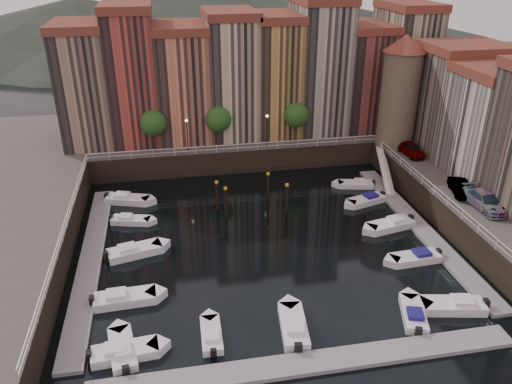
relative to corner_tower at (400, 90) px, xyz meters
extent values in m
plane|color=black|center=(-20.00, -14.50, -10.19)|extent=(200.00, 200.00, 0.00)
cube|color=black|center=(-20.00, 11.50, -8.69)|extent=(80.00, 20.00, 3.00)
cube|color=gray|center=(-36.20, -15.50, -10.02)|extent=(2.00, 28.00, 0.35)
cube|color=gray|center=(-3.80, -15.50, -10.02)|extent=(2.00, 28.00, 0.35)
cube|color=gray|center=(-20.00, -31.50, -10.02)|extent=(30.00, 2.00, 0.35)
cone|color=#2D382D|center=(-50.00, 95.50, -3.19)|extent=(80.00, 80.00, 14.00)
cone|color=#2D382D|center=(-15.00, 95.50, -1.19)|extent=(100.00, 100.00, 18.00)
cone|color=#2D382D|center=(20.00, 95.50, -4.19)|extent=(70.00, 70.00, 12.00)
cube|color=#95755F|center=(-38.00, 9.00, -0.19)|extent=(6.00, 10.00, 14.00)
cube|color=brown|center=(-38.00, 9.00, 7.31)|extent=(6.30, 10.30, 1.00)
cube|color=#A43E33|center=(-32.10, 9.00, 0.81)|extent=(5.80, 10.00, 16.00)
cube|color=brown|center=(-32.10, 9.00, 9.31)|extent=(6.10, 10.30, 1.00)
cube|color=#CE7654|center=(-25.95, 9.00, -0.44)|extent=(6.50, 10.00, 13.50)
cube|color=brown|center=(-25.95, 9.00, 6.81)|extent=(6.80, 10.30, 1.00)
cube|color=#CEB692|center=(-19.60, 9.00, 0.31)|extent=(6.20, 10.00, 15.00)
cube|color=brown|center=(-19.60, 9.00, 8.31)|extent=(6.50, 10.30, 1.00)
cube|color=#B88943|center=(-13.70, 9.00, 0.06)|extent=(5.60, 10.00, 14.50)
cube|color=brown|center=(-13.70, 9.00, 7.81)|extent=(5.90, 10.30, 1.00)
cube|color=#AA9F8D|center=(-7.70, 9.00, 1.06)|extent=(6.40, 10.00, 16.50)
cube|color=brown|center=(-1.50, 9.00, -0.69)|extent=(6.00, 10.00, 13.00)
cube|color=brown|center=(-1.50, 9.00, 6.31)|extent=(6.30, 10.30, 1.00)
cube|color=tan|center=(4.45, 9.00, 0.56)|extent=(5.90, 10.00, 15.50)
cube|color=brown|center=(4.45, 9.00, 8.81)|extent=(6.20, 10.30, 1.00)
cube|color=#776859|center=(6.50, -2.50, -1.19)|extent=(9.00, 8.00, 12.00)
cube|color=brown|center=(6.50, -2.50, 5.31)|extent=(9.30, 8.30, 1.00)
cube|color=beige|center=(6.50, -10.50, -1.69)|extent=(9.00, 8.00, 11.00)
cube|color=brown|center=(6.50, -10.50, 4.31)|extent=(9.30, 8.30, 1.00)
cylinder|color=#6B5B4C|center=(0.00, 0.00, -1.19)|extent=(4.60, 4.60, 12.00)
cone|color=brown|center=(0.00, 0.00, 5.61)|extent=(5.20, 5.20, 2.00)
cylinder|color=black|center=(-30.00, 3.70, -5.99)|extent=(0.30, 0.30, 2.40)
sphere|color=#1E4719|center=(-30.00, 3.70, -3.59)|extent=(3.20, 3.20, 3.20)
cylinder|color=black|center=(-22.00, 3.70, -5.99)|extent=(0.30, 0.30, 2.40)
sphere|color=#1E4719|center=(-22.00, 3.70, -3.59)|extent=(3.20, 3.20, 3.20)
cylinder|color=black|center=(-12.00, 3.70, -5.99)|extent=(0.30, 0.30, 2.40)
sphere|color=#1E4719|center=(-12.00, 3.70, -3.59)|extent=(3.20, 3.20, 3.20)
cylinder|color=black|center=(-26.00, 2.70, -5.19)|extent=(0.12, 0.12, 4.00)
sphere|color=#FFD88C|center=(-26.00, 2.70, -3.19)|extent=(0.36, 0.36, 0.36)
cylinder|color=black|center=(-16.00, 2.70, -5.19)|extent=(0.12, 0.12, 4.00)
sphere|color=#FFD88C|center=(-16.00, 2.70, -3.19)|extent=(0.36, 0.36, 0.36)
cube|color=white|center=(-20.00, 1.50, -6.24)|extent=(36.00, 0.08, 0.08)
cube|color=white|center=(-20.00, 1.50, -6.69)|extent=(36.00, 0.06, 0.06)
cube|color=white|center=(-2.00, -15.50, -6.24)|extent=(0.08, 34.00, 0.08)
cube|color=white|center=(-2.00, -15.50, -6.69)|extent=(0.06, 34.00, 0.06)
cube|color=white|center=(-38.00, -15.50, -6.24)|extent=(0.08, 34.00, 0.08)
cube|color=white|center=(-38.00, -15.50, -6.69)|extent=(0.06, 34.00, 0.06)
cube|color=white|center=(-2.90, -4.50, -8.44)|extent=(2.78, 8.26, 2.81)
cube|color=white|center=(-2.90, -4.50, -7.94)|extent=(1.93, 8.32, 3.65)
cylinder|color=black|center=(-22.91, -9.48, -8.69)|extent=(0.32, 0.32, 3.60)
cylinder|color=gold|center=(-22.91, -9.48, -6.84)|extent=(0.36, 0.36, 0.25)
cylinder|color=black|center=(-23.65, -7.83, -8.69)|extent=(0.32, 0.32, 3.60)
cylinder|color=gold|center=(-23.65, -7.83, -6.84)|extent=(0.36, 0.36, 0.25)
cylinder|color=black|center=(-16.41, -9.82, -8.69)|extent=(0.32, 0.32, 3.60)
cylinder|color=gold|center=(-16.41, -9.82, -6.84)|extent=(0.36, 0.36, 0.25)
cylinder|color=black|center=(-17.78, -6.62, -8.69)|extent=(0.32, 0.32, 3.60)
cylinder|color=gold|center=(-17.78, -6.62, -6.84)|extent=(0.36, 0.36, 0.25)
cube|color=white|center=(-32.49, -28.29, -9.88)|extent=(4.72, 2.12, 0.78)
cube|color=white|center=(-33.12, -28.34, -9.41)|extent=(1.56, 1.36, 0.52)
cube|color=black|center=(-34.89, -28.48, -9.62)|extent=(0.40, 0.55, 0.73)
cube|color=white|center=(-32.78, -22.22, -9.86)|extent=(4.98, 2.12, 0.83)
cube|color=white|center=(-33.44, -22.25, -9.36)|extent=(1.62, 1.41, 0.56)
cube|color=black|center=(-35.33, -22.34, -9.58)|extent=(0.42, 0.57, 0.78)
cube|color=white|center=(-32.24, -15.22, -9.86)|extent=(5.27, 3.10, 0.84)
cube|color=white|center=(-32.89, -15.39, -9.35)|extent=(1.86, 1.70, 0.56)
cube|color=black|center=(-34.74, -15.87, -9.58)|extent=(0.52, 0.64, 0.79)
cube|color=white|center=(-32.82, -9.00, -9.92)|extent=(4.24, 2.49, 0.68)
cube|color=white|center=(-33.35, -8.86, -9.52)|extent=(1.50, 1.37, 0.45)
cube|color=black|center=(-34.84, -8.47, -9.70)|extent=(0.42, 0.52, 0.63)
cube|color=white|center=(-33.34, -4.17, -9.87)|extent=(5.14, 3.25, 0.82)
cube|color=white|center=(-33.97, -3.97, -9.38)|extent=(1.86, 1.72, 0.55)
cube|color=black|center=(-35.73, -3.39, -9.59)|extent=(0.53, 0.64, 0.76)
cube|color=white|center=(-7.29, -27.91, -9.86)|extent=(5.19, 2.81, 0.84)
cube|color=white|center=(-6.63, -28.04, -9.36)|extent=(1.79, 1.62, 0.56)
cube|color=black|center=(-4.77, -28.40, -9.58)|extent=(0.49, 0.62, 0.78)
cube|color=white|center=(-7.06, -21.02, -9.88)|extent=(4.65, 2.01, 0.78)
cube|color=navy|center=(-6.44, -20.98, -9.42)|extent=(1.52, 1.32, 0.52)
cube|color=black|center=(-4.68, -20.89, -9.62)|extent=(0.39, 0.54, 0.73)
cube|color=white|center=(-6.76, -14.99, -9.86)|extent=(5.18, 2.90, 0.83)
cube|color=white|center=(-6.11, -14.85, -9.36)|extent=(1.80, 1.64, 0.55)
cube|color=black|center=(-4.27, -14.44, -9.58)|extent=(0.50, 0.63, 0.78)
cube|color=white|center=(-7.04, -9.21, -9.89)|extent=(4.71, 2.91, 0.75)
cube|color=navy|center=(-6.47, -9.03, -9.44)|extent=(1.69, 1.56, 0.50)
cube|color=black|center=(-4.84, -8.54, -9.64)|extent=(0.48, 0.58, 0.70)
cube|color=white|center=(-6.69, -4.92, -9.91)|extent=(4.36, 2.41, 0.70)
cube|color=white|center=(-6.14, -5.03, -9.49)|extent=(1.52, 1.37, 0.47)
cube|color=black|center=(-4.58, -5.36, -9.68)|extent=(0.42, 0.53, 0.66)
cube|color=white|center=(-32.71, -27.96, -9.90)|extent=(2.37, 4.58, 0.74)
cube|color=white|center=(-32.61, -28.55, -9.45)|extent=(1.40, 1.56, 0.50)
cube|color=black|center=(-32.34, -30.22, -9.65)|extent=(0.55, 0.42, 0.69)
cube|color=white|center=(-26.38, -27.61, -9.93)|extent=(1.59, 3.88, 0.65)
cube|color=white|center=(-26.39, -28.13, -9.54)|extent=(1.08, 1.25, 0.44)
cube|color=black|center=(-26.43, -29.61, -9.71)|extent=(0.44, 0.32, 0.61)
cube|color=white|center=(-20.25, -27.87, -9.86)|extent=(2.42, 5.03, 0.83)
cube|color=white|center=(-20.33, -28.52, -9.37)|extent=(1.49, 1.68, 0.55)
cube|color=black|center=(-20.55, -30.38, -9.59)|extent=(0.59, 0.45, 0.77)
cube|color=white|center=(-10.75, -28.16, -9.90)|extent=(2.86, 4.59, 0.73)
cube|color=navy|center=(-10.93, -28.71, -9.46)|extent=(1.52, 1.65, 0.49)
cube|color=black|center=(-11.42, -30.29, -9.66)|extent=(0.57, 0.47, 0.68)
imported|color=gray|center=(0.53, -3.73, -6.42)|extent=(2.14, 4.65, 1.54)
imported|color=gray|center=(0.59, -14.60, -6.50)|extent=(2.50, 4.46, 1.39)
imported|color=gray|center=(1.25, -17.87, -6.40)|extent=(2.45, 5.57, 1.59)
camera|label=1|loc=(-28.31, -55.93, 15.57)|focal=35.00mm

